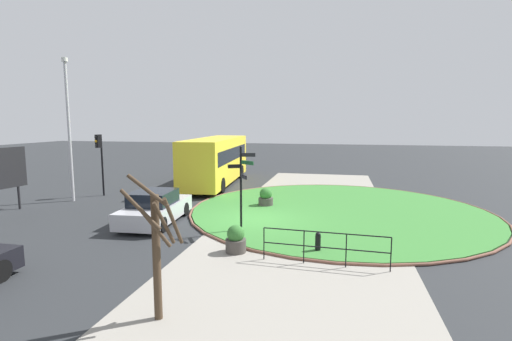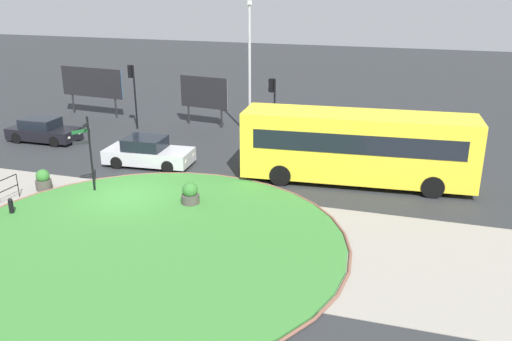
% 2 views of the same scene
% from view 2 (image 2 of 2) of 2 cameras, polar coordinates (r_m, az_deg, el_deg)
% --- Properties ---
extents(ground, '(120.00, 120.00, 0.00)m').
position_cam_2_polar(ground, '(24.29, -13.42, -2.85)').
color(ground, '#282B2D').
extents(sidewalk_paving, '(32.00, 7.55, 0.02)m').
position_cam_2_polar(sidewalk_paving, '(22.58, -16.26, -4.85)').
color(sidewalk_paving, gray).
rests_on(sidewalk_paving, ground).
extents(grass_island, '(14.52, 14.52, 0.10)m').
position_cam_2_polar(grass_island, '(20.11, -11.63, -7.42)').
color(grass_island, '#387A33').
rests_on(grass_island, ground).
extents(grass_kerb_ring, '(14.83, 14.83, 0.11)m').
position_cam_2_polar(grass_kerb_ring, '(20.11, -11.63, -7.41)').
color(grass_kerb_ring, brown).
rests_on(grass_kerb_ring, ground).
extents(signpost_directional, '(0.75, 1.08, 3.51)m').
position_cam_2_polar(signpost_directional, '(24.68, -17.27, 2.26)').
color(signpost_directional, black).
rests_on(signpost_directional, ground).
extents(bollard_foreground, '(0.19, 0.19, 0.73)m').
position_cam_2_polar(bollard_foreground, '(23.97, -24.45, -3.48)').
color(bollard_foreground, black).
rests_on(bollard_foreground, ground).
extents(bus_yellow, '(10.71, 3.33, 3.31)m').
position_cam_2_polar(bus_yellow, '(25.31, 10.66, 2.53)').
color(bus_yellow, yellow).
rests_on(bus_yellow, ground).
extents(car_near_lane, '(4.17, 1.86, 1.39)m').
position_cam_2_polar(car_near_lane, '(34.15, -21.57, 3.93)').
color(car_near_lane, black).
rests_on(car_near_lane, ground).
extents(car_far_lane, '(4.54, 2.18, 1.47)m').
position_cam_2_polar(car_far_lane, '(28.14, -11.32, 1.86)').
color(car_far_lane, '#B7B7BC').
rests_on(car_far_lane, ground).
extents(traffic_light_near, '(0.48, 0.32, 3.71)m').
position_cam_2_polar(traffic_light_near, '(31.29, 1.76, 7.89)').
color(traffic_light_near, black).
rests_on(traffic_light_near, ground).
extents(traffic_light_far, '(0.49, 0.31, 4.04)m').
position_cam_2_polar(traffic_light_far, '(34.98, -12.92, 9.03)').
color(traffic_light_far, black).
rests_on(traffic_light_far, ground).
extents(lamppost_tall, '(0.32, 0.32, 7.92)m').
position_cam_2_polar(lamppost_tall, '(32.15, -0.68, 10.98)').
color(lamppost_tall, '#B7B7BC').
rests_on(lamppost_tall, ground).
extents(billboard_left, '(4.97, 0.62, 3.35)m').
position_cam_2_polar(billboard_left, '(39.36, -16.95, 8.83)').
color(billboard_left, black).
rests_on(billboard_left, ground).
extents(billboard_right, '(3.37, 0.59, 3.21)m').
position_cam_2_polar(billboard_right, '(35.11, -5.51, 8.11)').
color(billboard_right, black).
rests_on(billboard_right, ground).
extents(planter_near_signpost, '(0.71, 0.71, 0.97)m').
position_cam_2_polar(planter_near_signpost, '(26.24, -21.55, -0.99)').
color(planter_near_signpost, '#47423D').
rests_on(planter_near_signpost, ground).
extents(planter_kerbside, '(0.77, 0.77, 1.02)m').
position_cam_2_polar(planter_kerbside, '(22.90, -6.96, -2.58)').
color(planter_kerbside, '#47423D').
rests_on(planter_kerbside, ground).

